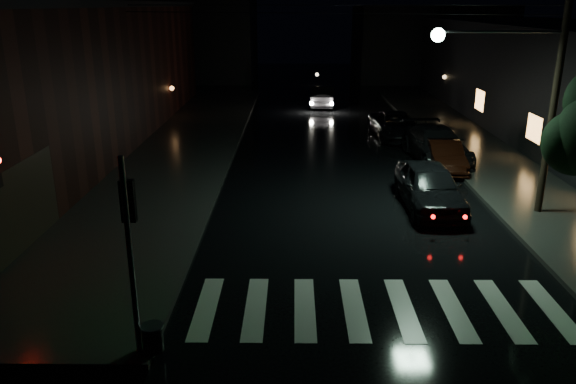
{
  "coord_description": "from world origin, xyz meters",
  "views": [
    {
      "loc": [
        0.92,
        -11.55,
        7.02
      ],
      "look_at": [
        0.75,
        4.64,
        1.6
      ],
      "focal_mm": 35.0,
      "sensor_mm": 36.0,
      "label": 1
    }
  ],
  "objects_px": {
    "parked_car_b": "(444,156)",
    "parked_car_d": "(396,125)",
    "parked_car_c": "(436,145)",
    "parked_car_a": "(430,187)",
    "oncoming_car": "(323,96)"
  },
  "relations": [
    {
      "from": "parked_car_b",
      "to": "parked_car_c",
      "type": "xyz_separation_m",
      "value": [
        0.0,
        1.52,
        0.14
      ]
    },
    {
      "from": "parked_car_a",
      "to": "oncoming_car",
      "type": "distance_m",
      "value": 21.48
    },
    {
      "from": "parked_car_c",
      "to": "oncoming_car",
      "type": "bearing_deg",
      "value": 102.3
    },
    {
      "from": "parked_car_a",
      "to": "parked_car_c",
      "type": "distance_m",
      "value": 6.73
    },
    {
      "from": "parked_car_d",
      "to": "parked_car_a",
      "type": "bearing_deg",
      "value": -97.79
    },
    {
      "from": "parked_car_d",
      "to": "oncoming_car",
      "type": "bearing_deg",
      "value": 105.47
    },
    {
      "from": "parked_car_b",
      "to": "parked_car_d",
      "type": "bearing_deg",
      "value": 102.6
    },
    {
      "from": "parked_car_a",
      "to": "oncoming_car",
      "type": "xyz_separation_m",
      "value": [
        -2.81,
        21.3,
        -0.08
      ]
    },
    {
      "from": "parked_car_c",
      "to": "oncoming_car",
      "type": "xyz_separation_m",
      "value": [
        -4.61,
        14.81,
        -0.05
      ]
    },
    {
      "from": "parked_car_a",
      "to": "parked_car_b",
      "type": "bearing_deg",
      "value": 69.13
    },
    {
      "from": "parked_car_a",
      "to": "parked_car_d",
      "type": "relative_size",
      "value": 0.95
    },
    {
      "from": "parked_car_b",
      "to": "parked_car_c",
      "type": "relative_size",
      "value": 0.72
    },
    {
      "from": "parked_car_c",
      "to": "parked_car_d",
      "type": "relative_size",
      "value": 1.08
    },
    {
      "from": "parked_car_b",
      "to": "parked_car_d",
      "type": "distance_m",
      "value": 6.39
    },
    {
      "from": "parked_car_d",
      "to": "oncoming_car",
      "type": "height_order",
      "value": "oncoming_car"
    }
  ]
}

